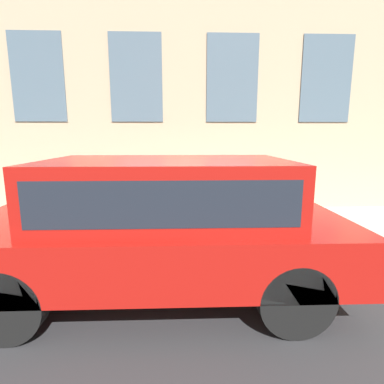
% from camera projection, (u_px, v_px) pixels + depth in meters
% --- Properties ---
extents(ground_plane, '(80.00, 80.00, 0.00)m').
position_uv_depth(ground_plane, '(187.00, 258.00, 5.27)').
color(ground_plane, '#2D2D30').
extents(sidewalk, '(3.04, 60.00, 0.17)m').
position_uv_depth(sidewalk, '(186.00, 227.00, 6.75)').
color(sidewalk, '#B2ADA3').
rests_on(sidewalk, ground_plane).
extents(fire_hydrant, '(0.29, 0.41, 0.70)m').
position_uv_depth(fire_hydrant, '(207.00, 222.00, 5.63)').
color(fire_hydrant, '#2D7260').
rests_on(fire_hydrant, sidewalk).
extents(person, '(0.31, 0.21, 1.28)m').
position_uv_depth(person, '(178.00, 195.00, 6.10)').
color(person, '#726651').
rests_on(person, sidewalk).
extents(parked_truck_red_near, '(2.05, 4.85, 1.83)m').
position_uv_depth(parked_truck_red_near, '(163.00, 218.00, 3.89)').
color(parked_truck_red_near, black).
rests_on(parked_truck_red_near, ground_plane).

